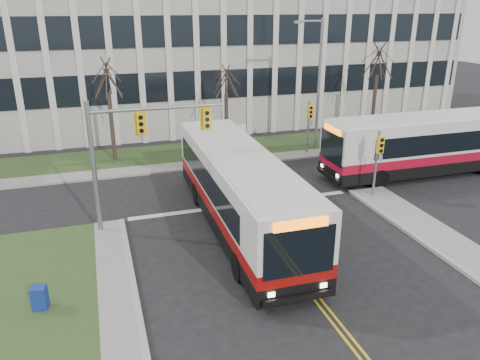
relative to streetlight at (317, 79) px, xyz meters
name	(u,v)px	position (x,y,z in m)	size (l,w,h in m)	color
ground	(308,288)	(-8.03, -16.20, -5.19)	(120.00, 120.00, 0.00)	black
sidewalk_cross	(280,157)	(-3.03, -1.00, -5.12)	(44.00, 1.60, 0.14)	#9E9B93
building_lawn	(266,146)	(-3.03, 1.80, -5.13)	(44.00, 5.00, 0.12)	#2D4D21
office_building	(222,50)	(-3.03, 13.80, 0.81)	(40.00, 16.00, 12.00)	#BBB8AD
mast_arm_signal	(130,142)	(-13.65, -9.04, -0.94)	(6.11, 0.38, 6.20)	slate
signal_pole_near	(378,155)	(-0.83, -9.30, -2.69)	(0.34, 0.39, 3.80)	slate
signal_pole_far	(309,120)	(-0.83, -0.80, -2.69)	(0.34, 0.39, 3.80)	slate
streetlight	(317,79)	(0.00, 0.00, 0.00)	(2.15, 0.25, 9.20)	slate
directory_sign	(236,136)	(-5.53, 1.30, -4.02)	(1.50, 0.12, 2.00)	slate
tree_left	(107,79)	(-14.03, 1.80, 0.32)	(1.80, 1.80, 7.70)	#42352B
tree_mid	(226,83)	(-6.03, 2.00, -0.31)	(1.80, 1.80, 6.82)	#42352B
tree_right	(378,62)	(5.97, 1.80, 0.71)	(1.80, 1.80, 8.25)	#42352B
bus_main	(240,192)	(-8.96, -10.53, -3.37)	(2.96, 13.66, 3.64)	silver
bus_cross	(429,146)	(4.62, -6.70, -3.38)	(2.95, 13.62, 3.63)	silver
newspaper_box_blue	(40,299)	(-17.53, -14.64, -4.72)	(0.50, 0.45, 0.95)	navy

